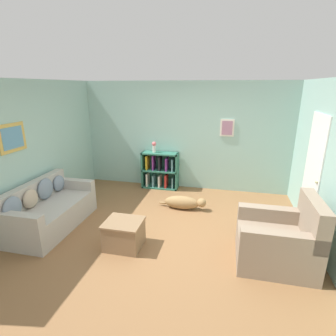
{
  "coord_description": "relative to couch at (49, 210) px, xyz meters",
  "views": [
    {
      "loc": [
        1.01,
        -4.03,
        2.47
      ],
      "look_at": [
        0.0,
        0.4,
        1.05
      ],
      "focal_mm": 28.0,
      "sensor_mm": 36.0,
      "label": 1
    }
  ],
  "objects": [
    {
      "name": "dog",
      "position": [
        2.28,
        1.25,
        -0.18
      ],
      "size": [
        1.02,
        0.25,
        0.28
      ],
      "color": "#9E7A4C",
      "rests_on": "ground_plane"
    },
    {
      "name": "wall_right",
      "position": [
        4.61,
        0.34,
        0.97
      ],
      "size": [
        0.16,
        5.0,
        2.6
      ],
      "color": "#93BCB2",
      "rests_on": "ground_plane"
    },
    {
      "name": "wall_left",
      "position": [
        -0.49,
        0.32,
        0.98
      ],
      "size": [
        0.13,
        5.0,
        2.6
      ],
      "color": "#93BCB2",
      "rests_on": "ground_plane"
    },
    {
      "name": "ground_plane",
      "position": [
        2.06,
        0.32,
        -0.33
      ],
      "size": [
        14.0,
        14.0,
        0.0
      ],
      "primitive_type": "plane",
      "color": "brown"
    },
    {
      "name": "coffee_table",
      "position": [
        1.57,
        -0.3,
        -0.09
      ],
      "size": [
        0.59,
        0.52,
        0.45
      ],
      "color": "#846647",
      "rests_on": "ground_plane"
    },
    {
      "name": "vase",
      "position": [
        1.34,
        2.33,
        0.74
      ],
      "size": [
        0.11,
        0.11,
        0.27
      ],
      "color": "silver",
      "rests_on": "bookshelf"
    },
    {
      "name": "recliner_chair",
      "position": [
        3.91,
        -0.17,
        0.03
      ],
      "size": [
        1.05,
        0.92,
        1.03
      ],
      "color": "gray",
      "rests_on": "ground_plane"
    },
    {
      "name": "couch",
      "position": [
        0.0,
        0.0,
        0.0
      ],
      "size": [
        0.85,
        1.71,
        0.84
      ],
      "color": "#ADA89E",
      "rests_on": "ground_plane"
    },
    {
      "name": "wall_back",
      "position": [
        2.06,
        2.57,
        0.97
      ],
      "size": [
        5.6,
        0.13,
        2.6
      ],
      "color": "#93BCB2",
      "rests_on": "ground_plane"
    },
    {
      "name": "bookshelf",
      "position": [
        1.49,
        2.35,
        0.12
      ],
      "size": [
        0.9,
        0.34,
        0.92
      ],
      "color": "#2D6B56",
      "rests_on": "ground_plane"
    }
  ]
}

